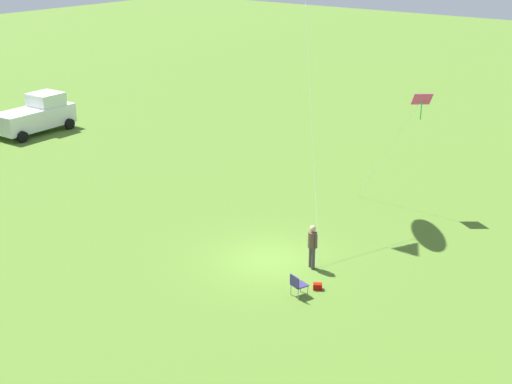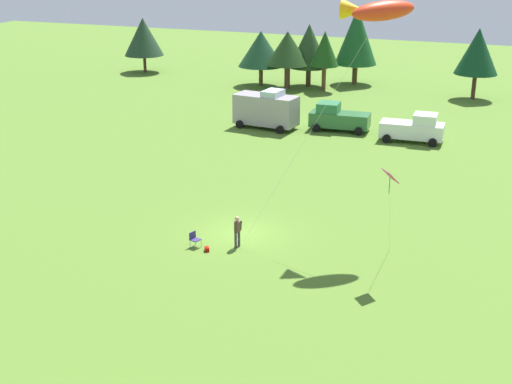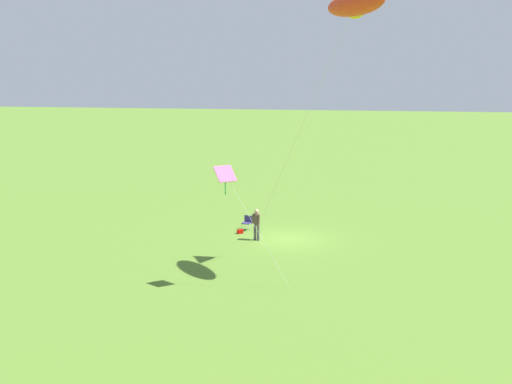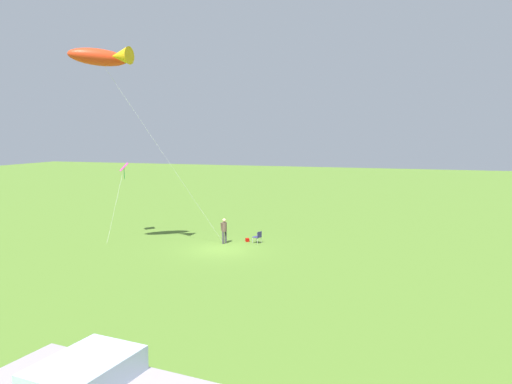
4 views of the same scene
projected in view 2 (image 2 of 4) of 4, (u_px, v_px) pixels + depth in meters
name	position (u px, v px, depth m)	size (l,w,h in m)	color
ground_plane	(242.00, 234.00, 39.80)	(160.00, 160.00, 0.00)	#517728
person_kite_flyer	(237.00, 229.00, 37.83)	(0.47, 0.50, 1.74)	#413C43
folding_chair	(194.00, 238.00, 38.03)	(0.61, 0.61, 0.82)	navy
backpack_on_grass	(207.00, 249.00, 37.61)	(0.32, 0.22, 0.22)	#AB0D05
van_motorhome_grey	(266.00, 109.00, 60.98)	(5.63, 3.13, 3.34)	#A0949D
truck_green_flatbed	(338.00, 118.00, 60.38)	(5.11, 2.66, 2.34)	#316B39
truck_white_pickup	(414.00, 128.00, 57.07)	(5.07, 2.56, 2.34)	white
treeline_distant	(302.00, 44.00, 77.23)	(42.92, 9.55, 8.39)	#512E24
kite_large_fish	(376.00, 10.00, 36.44)	(7.71, 6.77, 12.72)	red
kite_diamond_rainbow	(390.00, 178.00, 33.55)	(0.98, 3.32, 5.39)	#DE3890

